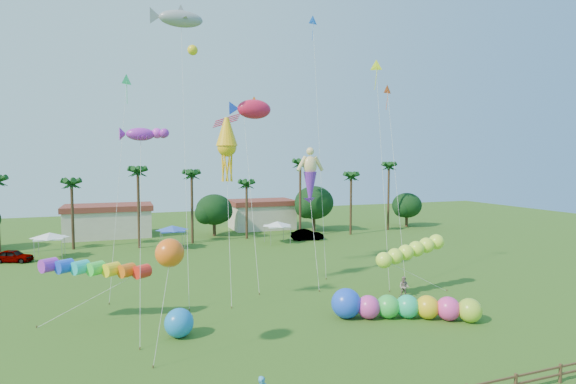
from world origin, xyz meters
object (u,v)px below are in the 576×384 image
object	(u,v)px
car_b	(307,235)
blue_ball	(179,323)
spectator_b	(404,287)
caterpillar_inflatable	(399,307)
car_a	(13,256)

from	to	relation	value
car_b	blue_ball	world-z (taller)	blue_ball
spectator_b	caterpillar_inflatable	bearing A→B (deg)	-74.46
car_a	car_b	size ratio (longest dim) A/B	0.90
caterpillar_inflatable	car_b	bearing A→B (deg)	103.90
caterpillar_inflatable	blue_ball	world-z (taller)	caterpillar_inflatable
car_a	blue_ball	size ratio (longest dim) A/B	2.20
car_b	spectator_b	size ratio (longest dim) A/B	2.65
blue_ball	car_a	bearing A→B (deg)	117.81
caterpillar_inflatable	blue_ball	bearing A→B (deg)	-162.84
caterpillar_inflatable	blue_ball	xyz separation A→B (m)	(-15.28, 2.08, 0.03)
car_b	caterpillar_inflatable	size ratio (longest dim) A/B	0.46
car_a	blue_ball	xyz separation A→B (m)	(14.96, -28.36, 0.23)
spectator_b	car_b	bearing A→B (deg)	137.91
car_a	car_b	xyz separation A→B (m)	(36.47, 1.60, 0.05)
spectator_b	blue_ball	bearing A→B (deg)	-119.54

